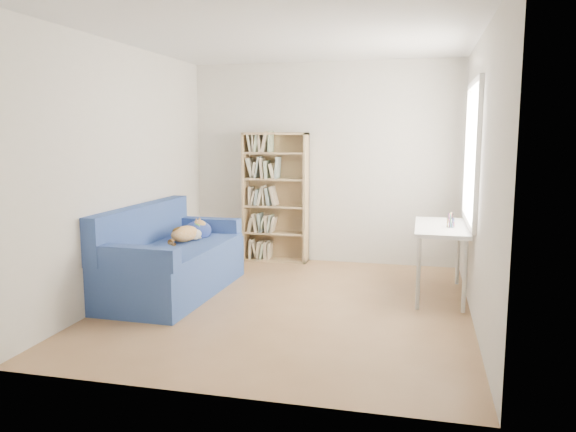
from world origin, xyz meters
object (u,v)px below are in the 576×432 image
object	(u,v)px
bookshelf	(276,202)
pen_cup	(451,222)
sofa	(171,261)
desk	(441,233)

from	to	relation	value
bookshelf	pen_cup	world-z (taller)	bookshelf
sofa	desk	bearing A→B (deg)	12.66
desk	bookshelf	bearing A→B (deg)	150.68
desk	pen_cup	world-z (taller)	pen_cup
bookshelf	desk	world-z (taller)	bookshelf
bookshelf	desk	size ratio (longest dim) A/B	1.48
sofa	desk	world-z (taller)	sofa
desk	pen_cup	xyz separation A→B (m)	(0.09, -0.08, 0.14)
bookshelf	pen_cup	size ratio (longest dim) A/B	11.00
sofa	bookshelf	xyz separation A→B (m)	(0.71, 1.71, 0.44)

